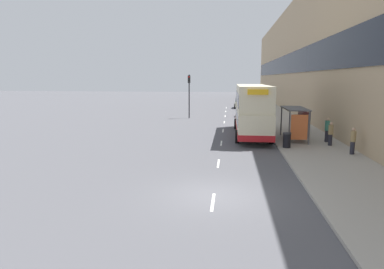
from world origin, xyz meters
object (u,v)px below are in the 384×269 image
(pedestrian_1, at_px, (327,130))
(pedestrian_2, at_px, (308,120))
(litter_bin, at_px, (287,140))
(traffic_light_far_kerb, at_px, (189,89))
(double_decker_bus_near, at_px, (252,109))
(pedestrian_3, at_px, (331,134))
(car_1, at_px, (240,103))
(bus_shelter, at_px, (298,118))
(pedestrian_at_shelter, at_px, (353,141))
(car_0, at_px, (246,110))

(pedestrian_1, relative_size, pedestrian_2, 0.98)
(litter_bin, xyz_separation_m, traffic_light_far_kerb, (-8.95, 18.03, 2.88))
(double_decker_bus_near, height_order, traffic_light_far_kerb, traffic_light_far_kerb)
(litter_bin, bearing_deg, pedestrian_3, 19.65)
(traffic_light_far_kerb, bearing_deg, pedestrian_1, -51.56)
(double_decker_bus_near, relative_size, car_1, 2.91)
(litter_bin, bearing_deg, traffic_light_far_kerb, 116.40)
(bus_shelter, bearing_deg, pedestrian_at_shelter, -61.06)
(bus_shelter, xyz_separation_m, car_1, (-3.50, 30.24, -1.05))
(car_1, bearing_deg, traffic_light_far_kerb, -113.72)
(bus_shelter, xyz_separation_m, pedestrian_3, (1.98, -1.82, -0.88))
(bus_shelter, distance_m, traffic_light_far_kerb, 18.26)
(car_1, height_order, traffic_light_far_kerb, traffic_light_far_kerb)
(bus_shelter, relative_size, traffic_light_far_kerb, 0.79)
(pedestrian_3, bearing_deg, double_decker_bus_near, 139.70)
(car_1, xyz_separation_m, pedestrian_2, (5.46, -25.08, 0.27))
(pedestrian_3, relative_size, traffic_light_far_kerb, 0.32)
(car_0, relative_size, litter_bin, 4.06)
(pedestrian_3, relative_size, litter_bin, 1.60)
(bus_shelter, distance_m, pedestrian_2, 5.58)
(pedestrian_3, height_order, traffic_light_far_kerb, traffic_light_far_kerb)
(double_decker_bus_near, height_order, car_1, double_decker_bus_near)
(car_1, bearing_deg, pedestrian_3, -80.30)
(pedestrian_3, bearing_deg, pedestrian_at_shelter, -78.42)
(pedestrian_at_shelter, bearing_deg, car_1, 99.86)
(car_1, relative_size, pedestrian_3, 2.35)
(car_0, relative_size, pedestrian_1, 2.33)
(double_decker_bus_near, distance_m, car_1, 27.63)
(pedestrian_2, bearing_deg, traffic_light_far_kerb, 140.78)
(double_decker_bus_near, xyz_separation_m, pedestrian_3, (5.28, -4.47, -1.29))
(car_1, relative_size, traffic_light_far_kerb, 0.74)
(car_0, bearing_deg, bus_shelter, -80.03)
(car_1, bearing_deg, pedestrian_1, -79.61)
(pedestrian_at_shelter, bearing_deg, traffic_light_far_kerb, 122.88)
(car_1, bearing_deg, pedestrian_at_shelter, -80.14)
(pedestrian_2, distance_m, pedestrian_3, 6.99)
(double_decker_bus_near, height_order, pedestrian_1, double_decker_bus_near)
(pedestrian_at_shelter, height_order, pedestrian_1, pedestrian_1)
(double_decker_bus_near, height_order, pedestrian_at_shelter, double_decker_bus_near)
(pedestrian_2, relative_size, traffic_light_far_kerb, 0.35)
(litter_bin, distance_m, traffic_light_far_kerb, 20.34)
(double_decker_bus_near, bearing_deg, pedestrian_2, 25.53)
(bus_shelter, bearing_deg, litter_bin, -112.41)
(car_0, height_order, litter_bin, car_0)
(bus_shelter, relative_size, pedestrian_1, 2.29)
(bus_shelter, bearing_deg, car_1, 96.61)
(pedestrian_1, relative_size, litter_bin, 1.75)
(pedestrian_at_shelter, relative_size, litter_bin, 1.61)
(bus_shelter, bearing_deg, pedestrian_1, -11.09)
(car_0, xyz_separation_m, pedestrian_2, (5.06, -12.47, 0.27))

